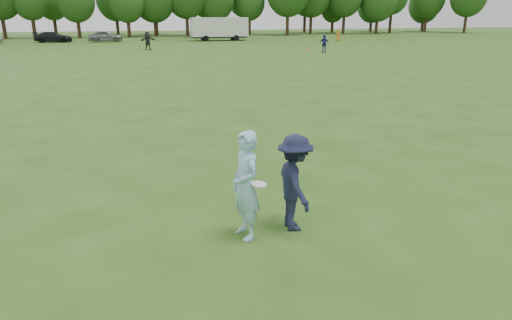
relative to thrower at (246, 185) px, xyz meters
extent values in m
plane|color=#294A14|center=(0.48, 0.13, -0.99)|extent=(200.00, 200.00, 0.00)
imported|color=#92CBE2|center=(0.00, 0.00, 0.00)|extent=(0.61, 0.80, 1.98)
imported|color=#181D36|center=(0.96, 0.08, -0.08)|extent=(0.72, 1.20, 1.83)
imported|color=navy|center=(17.53, 36.63, -0.12)|extent=(1.00, 1.05, 1.75)
imported|color=#C07816|center=(27.30, 54.05, -0.21)|extent=(0.81, 0.58, 1.56)
imported|color=#272727|center=(0.49, 44.87, -0.02)|extent=(1.89, 1.21, 1.95)
imported|color=black|center=(-11.24, 61.60, -0.29)|extent=(5.00, 2.43, 1.40)
imported|color=slate|center=(-4.44, 60.55, -0.22)|extent=(4.53, 1.86, 1.54)
cone|color=#DF470B|center=(17.53, 40.87, -0.84)|extent=(0.28, 0.28, 0.30)
cylinder|color=white|center=(0.19, -0.18, 0.07)|extent=(0.32, 0.32, 0.06)
cube|color=silver|center=(11.30, 59.63, 0.91)|extent=(8.00, 2.50, 2.60)
cube|color=black|center=(11.30, 59.63, -0.49)|extent=(7.60, 2.30, 0.25)
cylinder|color=black|center=(9.10, 58.38, -0.59)|extent=(0.80, 0.25, 0.80)
cylinder|color=black|center=(9.10, 60.88, -0.59)|extent=(0.80, 0.25, 0.80)
cylinder|color=black|center=(13.50, 58.38, -0.59)|extent=(0.80, 0.25, 0.80)
cylinder|color=black|center=(13.50, 60.88, -0.59)|extent=(0.80, 0.25, 0.80)
cube|color=#333333|center=(6.90, 59.63, -0.44)|extent=(1.20, 0.15, 0.12)
cylinder|color=#332114|center=(-19.75, 73.61, 0.86)|extent=(0.56, 0.56, 3.71)
cylinder|color=#332114|center=(-15.42, 73.22, 0.74)|extent=(0.56, 0.56, 3.46)
cylinder|color=#332114|center=(-8.84, 73.08, 0.58)|extent=(0.56, 0.56, 3.14)
ellipsoid|color=#1E3F15|center=(-8.84, 73.08, 4.60)|extent=(5.78, 5.78, 6.64)
cylinder|color=#332114|center=(-1.13, 72.82, 0.51)|extent=(0.56, 0.56, 3.01)
ellipsoid|color=#1E3F15|center=(-1.13, 72.82, 4.34)|extent=(5.46, 5.46, 6.28)
cylinder|color=#332114|center=(3.30, 75.20, 0.62)|extent=(0.56, 0.56, 3.23)
cylinder|color=#332114|center=(8.72, 75.11, 0.89)|extent=(0.56, 0.56, 3.77)
cylinder|color=#332114|center=(13.85, 75.69, 0.67)|extent=(0.56, 0.56, 3.33)
cylinder|color=#332114|center=(20.06, 75.94, 0.62)|extent=(0.56, 0.56, 3.22)
ellipsoid|color=#1E3F15|center=(20.06, 75.94, 4.58)|extent=(5.54, 5.54, 6.37)
cylinder|color=#332114|center=(26.31, 73.00, 1.08)|extent=(0.56, 0.56, 4.15)
cylinder|color=#332114|center=(32.20, 76.52, 0.98)|extent=(0.56, 0.56, 3.95)
cylinder|color=#332114|center=(38.33, 75.14, 0.96)|extent=(0.56, 0.56, 3.90)
cylinder|color=#332114|center=(44.65, 73.91, 0.59)|extent=(0.56, 0.56, 3.16)
ellipsoid|color=#1E3F15|center=(44.65, 73.91, 5.14)|extent=(6.99, 6.99, 8.04)
cylinder|color=#332114|center=(49.04, 76.33, 1.15)|extent=(0.56, 0.56, 4.29)
cylinder|color=#332114|center=(58.18, 77.89, 0.85)|extent=(0.56, 0.56, 3.68)
cylinder|color=#332114|center=(63.25, 72.23, 0.99)|extent=(0.56, 0.56, 3.96)
cylinder|color=#332114|center=(-13.46, 82.06, 0.65)|extent=(0.56, 0.56, 3.29)
ellipsoid|color=#1E3F15|center=(-13.46, 82.06, 4.55)|extent=(5.30, 5.30, 6.09)
cylinder|color=#332114|center=(-3.02, 83.53, 0.65)|extent=(0.56, 0.56, 3.28)
cylinder|color=#332114|center=(3.93, 81.98, 0.56)|extent=(0.56, 0.56, 3.11)
ellipsoid|color=#1E3F15|center=(3.93, 81.98, 4.39)|extent=(5.34, 5.34, 6.14)
cylinder|color=#332114|center=(13.36, 83.39, 0.76)|extent=(0.56, 0.56, 3.50)
ellipsoid|color=#1E3F15|center=(13.36, 83.39, 4.55)|extent=(4.82, 4.82, 5.54)
cylinder|color=#332114|center=(21.14, 83.99, 0.91)|extent=(0.56, 0.56, 3.80)
cylinder|color=#332114|center=(33.20, 82.24, 0.93)|extent=(0.56, 0.56, 3.84)
ellipsoid|color=#1E3F15|center=(33.20, 82.24, 5.01)|extent=(5.09, 5.09, 5.86)
cylinder|color=#332114|center=(38.73, 81.08, 0.30)|extent=(0.56, 0.56, 2.58)
ellipsoid|color=#1E3F15|center=(38.73, 81.08, 3.65)|extent=(4.86, 4.86, 5.59)
cylinder|color=#332114|center=(48.20, 82.51, 0.32)|extent=(0.56, 0.56, 2.62)
ellipsoid|color=#1E3F15|center=(48.20, 82.51, 4.23)|extent=(6.11, 6.11, 7.02)
cylinder|color=#332114|center=(59.77, 81.18, 0.28)|extent=(0.56, 0.56, 2.54)
ellipsoid|color=#1E3F15|center=(59.77, 81.18, 4.30)|extent=(6.47, 6.47, 7.44)
camera|label=1|loc=(-1.85, -7.31, 2.93)|focal=32.00mm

